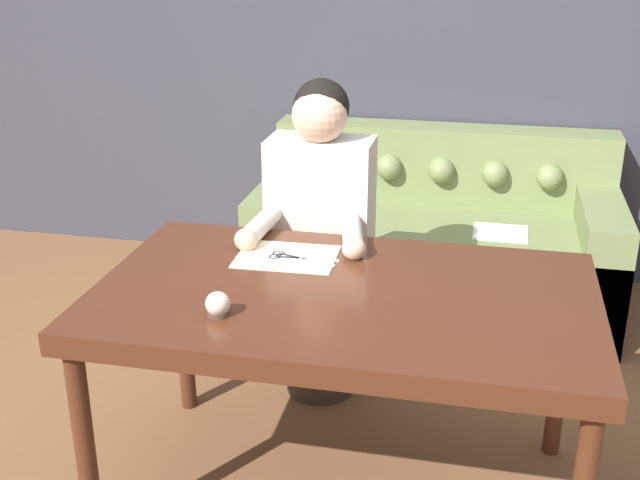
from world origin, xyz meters
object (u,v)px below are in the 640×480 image
person (320,244)px  pin_cushion (218,305)px  couch (435,243)px  dining_table (344,311)px  scissors (292,257)px

person → pin_cushion: size_ratio=17.77×
couch → person: bearing=-111.0°
person → dining_table: bearing=-71.2°
couch → pin_cushion: (-0.48, -1.84, 0.49)m
person → scissors: person is taller
dining_table → scissors: (-0.22, 0.21, 0.07)m
dining_table → scissors: 0.31m
couch → scissors: couch is taller
scissors → dining_table: bearing=-43.5°
dining_table → couch: couch is taller
dining_table → pin_cushion: size_ratio=21.11×
pin_cushion → person: bearing=83.1°
couch → scissors: 1.51m
couch → pin_cushion: couch is taller
pin_cushion → couch: bearing=75.4°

